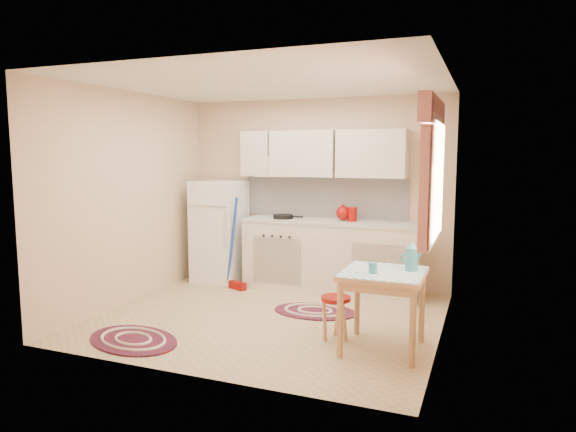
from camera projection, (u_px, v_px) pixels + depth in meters
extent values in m
plane|color=tan|center=(269.00, 317.00, 5.60)|extent=(3.60, 3.60, 0.00)
cube|color=silver|center=(268.00, 83.00, 5.30)|extent=(3.60, 3.20, 0.04)
cube|color=#CDAE8B|center=(316.00, 192.00, 6.93)|extent=(3.60, 0.04, 2.50)
cube|color=#CDAE8B|center=(186.00, 222.00, 3.97)|extent=(3.60, 0.04, 2.50)
cube|color=#CDAE8B|center=(130.00, 198.00, 6.10)|extent=(0.04, 3.20, 2.50)
cube|color=#CDAE8B|center=(444.00, 210.00, 4.80)|extent=(0.04, 3.20, 2.50)
cube|color=white|center=(324.00, 197.00, 6.88)|extent=(2.25, 0.03, 0.55)
cube|color=beige|center=(321.00, 154.00, 6.67)|extent=(2.25, 0.33, 0.60)
cube|color=white|center=(438.00, 181.00, 4.26)|extent=(0.04, 0.85, 0.95)
cube|color=white|center=(220.00, 231.00, 7.14)|extent=(0.65, 0.60, 1.40)
cube|color=beige|center=(330.00, 257.00, 6.64)|extent=(2.25, 0.60, 0.88)
cube|color=beige|center=(331.00, 222.00, 6.59)|extent=(2.27, 0.62, 0.04)
cylinder|color=black|center=(283.00, 217.00, 6.77)|extent=(0.29, 0.29, 0.05)
cylinder|color=#850804|center=(352.00, 215.00, 6.47)|extent=(0.16, 0.16, 0.16)
cube|color=tan|center=(383.00, 311.00, 4.63)|extent=(0.72, 0.72, 0.72)
cylinder|color=#850804|center=(336.00, 318.00, 4.90)|extent=(0.30, 0.30, 0.42)
cylinder|color=teal|center=(373.00, 268.00, 4.51)|extent=(0.08, 0.08, 0.10)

